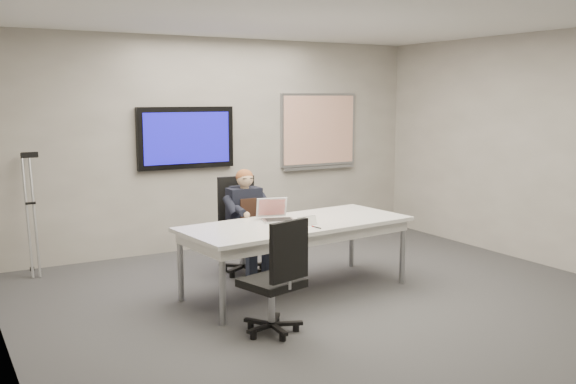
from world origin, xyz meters
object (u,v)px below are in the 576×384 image
office_chair_far (242,243)px  seated_person (251,234)px  conference_table (297,230)px  office_chair_near (275,298)px  laptop (275,215)px

office_chair_far → seated_person: bearing=-85.5°
conference_table → office_chair_far: size_ratio=2.27×
office_chair_far → office_chair_near: 2.03m
seated_person → conference_table: bearing=-75.3°
office_chair_near → seated_person: (0.61, 1.69, 0.17)m
conference_table → office_chair_far: (-0.17, 0.98, -0.31)m
conference_table → laptop: bearing=119.0°
conference_table → seated_person: 0.77m
office_chair_near → laptop: office_chair_near is taller
seated_person → laptop: bearing=-85.0°
conference_table → office_chair_near: office_chair_near is taller
office_chair_near → seated_person: seated_person is taller
conference_table → office_chair_near: (-0.78, -0.96, -0.34)m
office_chair_near → laptop: 1.41m
conference_table → office_chair_far: office_chair_far is taller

